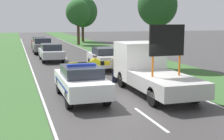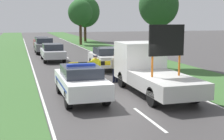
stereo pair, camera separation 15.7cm
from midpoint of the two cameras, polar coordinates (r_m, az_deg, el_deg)
ground_plane at (r=13.64m, az=2.86°, el=-5.82°), size 160.00×160.00×0.00m
lane_markings at (r=28.98m, az=-7.76°, el=2.07°), size 7.00×67.73×0.01m
grass_verge_left at (r=32.64m, az=-19.21°, el=2.45°), size 4.75×120.00×0.03m
grass_verge_right at (r=34.21m, az=1.04°, el=3.24°), size 4.75×120.00×0.03m
police_car at (r=13.99m, az=-5.43°, el=-2.07°), size 1.81×4.60×1.62m
work_truck at (r=15.54m, az=7.06°, el=0.23°), size 2.18×6.23×3.33m
road_barrier at (r=17.96m, az=-2.69°, el=0.95°), size 3.14×0.08×1.16m
police_officer at (r=16.85m, az=-2.78°, el=0.48°), size 0.60×0.38×1.66m
pedestrian_civilian at (r=17.70m, az=0.87°, el=0.75°), size 0.57×0.37×1.60m
traffic_cone_near_police at (r=17.39m, az=-7.13°, el=-1.54°), size 0.47×0.47×0.65m
traffic_cone_centre_front at (r=19.13m, az=2.89°, el=-0.64°), size 0.40×0.40×0.56m
queued_car_van_white at (r=22.48m, az=-0.88°, el=2.22°), size 1.80×4.04×1.57m
queued_car_sedan_silver at (r=27.58m, az=-10.65°, el=3.28°), size 1.81×4.57×1.50m
queued_car_suv_grey at (r=34.12m, az=-12.17°, el=4.42°), size 1.89×4.14×1.65m
queued_car_wagon_maroon at (r=39.55m, az=-12.65°, el=4.94°), size 1.78×3.98×1.50m
roadside_tree_near_left at (r=44.90m, az=-5.72°, el=10.40°), size 3.47×3.47×6.41m
roadside_tree_near_right at (r=23.33m, az=8.71°, el=11.46°), size 2.89×2.89×6.08m
roadside_tree_mid_left at (r=51.60m, az=-4.90°, el=10.58°), size 4.82×4.82×7.41m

